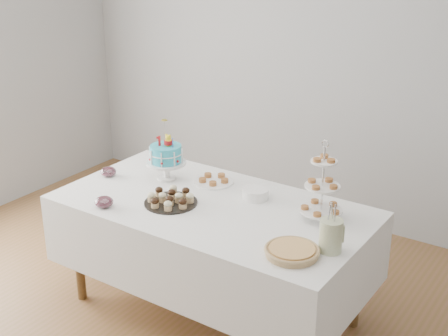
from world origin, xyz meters
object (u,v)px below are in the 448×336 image
Objects in this scene: jam_bowl_b at (108,172)px; cupcake_tray at (171,198)px; jam_bowl_a at (104,202)px; tiered_stand at (322,187)px; utensil_pitcher at (331,234)px; pie at (292,251)px; birthday_cake at (166,164)px; pastry_plate at (214,180)px; plate_stack at (255,194)px; table at (212,237)px.

cupcake_tray is at bearing -9.94° from jam_bowl_b.
tiered_stand is at bearing 27.04° from jam_bowl_a.
jam_bowl_b is at bearing 152.18° from utensil_pitcher.
cupcake_tray reaches higher than pie.
birthday_cake is 1.54× the size of pastry_plate.
birthday_cake is 0.66m from plate_stack.
plate_stack reaches higher than pastry_plate.
table is at bearing -56.83° from pastry_plate.
table is 17.90× the size of jam_bowl_b.
table is 5.88× the size of cupcake_tray.
jam_bowl_b is at bearing -166.56° from plate_stack.
jam_bowl_b is (-1.54, 0.26, 0.00)m from pie.
pie is at bearing -44.13° from birthday_cake.
table is at bearing 147.16° from utensil_pitcher.
pastry_plate is at bearing 134.03° from utensil_pitcher.
jam_bowl_a is (-1.15, -0.59, -0.17)m from tiered_stand.
jam_bowl_a is (-0.04, -0.55, -0.08)m from birthday_cake.
pie is (1.18, -0.44, -0.08)m from birthday_cake.
table is 0.38m from plate_stack.
tiered_stand reaches higher than jam_bowl_b.
table is 7.01× the size of utensil_pitcher.
birthday_cake is 3.78× the size of jam_bowl_b.
tiered_stand reaches higher than pie.
cupcake_tray is at bearing 156.03° from utensil_pitcher.
plate_stack is (-0.46, 0.03, -0.17)m from tiered_stand.
pastry_plate is 2.45× the size of jam_bowl_b.
plate_stack is (0.65, 0.06, -0.08)m from birthday_cake.
pastry_plate is (0.03, 0.41, -0.02)m from cupcake_tray.
jam_bowl_a is at bearing -116.38° from pastry_plate.
pie is 1.56m from jam_bowl_b.
plate_stack is 1.46× the size of jam_bowl_a.
jam_bowl_a reaches higher than pastry_plate.
birthday_cake is 1.48× the size of utensil_pitcher.
pastry_plate is at bearing 24.78° from jam_bowl_b.
tiered_stand is 4.27× the size of jam_bowl_a.
table is 0.41m from pastry_plate.
plate_stack is 1.54× the size of jam_bowl_b.
jam_bowl_b is (-1.01, -0.24, -0.00)m from plate_stack.
pie is at bearing -9.48° from jam_bowl_b.
jam_bowl_a is at bearing -117.87° from birthday_cake.
tiered_stand is 0.49m from plate_stack.
jam_bowl_b is at bearing -171.69° from tiered_stand.
pastry_plate is at bearing 147.57° from pie.
table is at bearing 158.17° from pie.
utensil_pitcher reaches higher than pie.
jam_bowl_a is at bearing 166.87° from utensil_pitcher.
birthday_cake is at bearing 26.29° from jam_bowl_b.
pastry_plate is 2.32× the size of jam_bowl_a.
utensil_pitcher reaches higher than jam_bowl_a.
cupcake_tray is 0.40m from jam_bowl_a.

